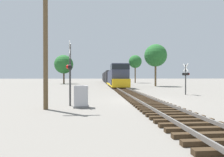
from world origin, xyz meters
name	(u,v)px	position (x,y,z in m)	size (l,w,h in m)	color
ground_plane	(142,101)	(0.00, 0.00, 0.00)	(400.00, 400.00, 0.00)	slate
rail_track_bed	(142,99)	(0.00, 0.00, 0.14)	(2.60, 160.00, 0.31)	#382819
freight_train	(109,77)	(0.00, 45.24, 1.91)	(2.90, 65.64, 4.14)	#33384C
crossing_signal_near	(70,69)	(-5.51, -2.12, 2.48)	(0.38, 1.01, 4.29)	#333333
crossing_signal_far	(186,75)	(5.93, 4.30, 2.11)	(0.42, 1.01, 3.43)	#333333
relay_cabinet	(81,97)	(-4.67, -2.83, 0.68)	(0.93, 0.61, 1.38)	slate
utility_pole	(46,46)	(-6.72, -3.31, 3.79)	(1.80, 0.27, 7.29)	brown
tree_far_right	(156,56)	(8.37, 21.60, 6.41)	(4.65, 4.65, 8.76)	brown
tree_mid_background	(64,64)	(-13.36, 36.93, 5.57)	(5.33, 5.33, 8.25)	#473521
tree_deep_background	(135,62)	(8.62, 42.71, 6.99)	(4.24, 4.24, 9.16)	brown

